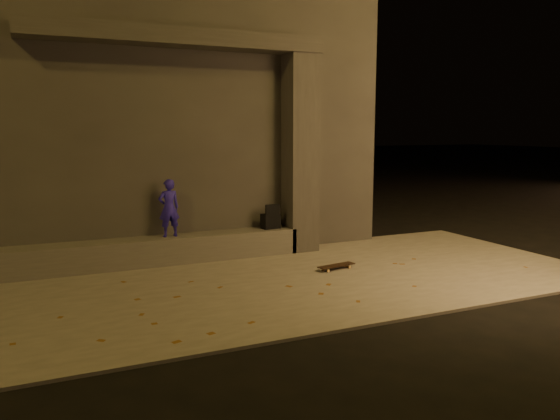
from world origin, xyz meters
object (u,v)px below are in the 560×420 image
skateboarder (169,208)px  backpack (271,220)px  column (300,154)px  skateboard (336,266)px

skateboarder → backpack: (1.87, 0.00, -0.33)m
column → skateboard: bearing=-94.4°
skateboarder → skateboard: size_ratio=1.43×
skateboard → backpack: bearing=97.0°
skateboard → column: bearing=75.9°
backpack → skateboard: 1.75m
column → skateboarder: size_ratio=3.67×
backpack → column: bearing=-6.9°
column → backpack: column is taller
backpack → skateboarder: bearing=173.1°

